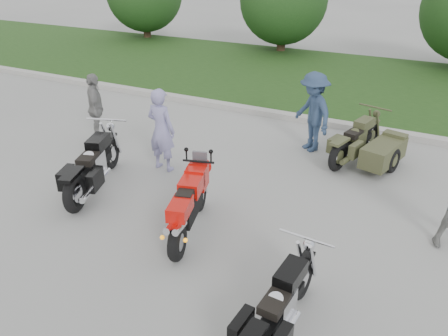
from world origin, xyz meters
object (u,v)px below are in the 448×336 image
at_px(cruiser_sidecar, 371,148).
at_px(person_denim, 313,112).
at_px(sportbike_red, 188,204).
at_px(person_stripe, 161,130).
at_px(cruiser_right, 277,313).
at_px(cruiser_left, 92,168).
at_px(person_back, 96,108).

xyz_separation_m(cruiser_sidecar, person_denim, (-1.35, 0.22, 0.50)).
height_order(sportbike_red, person_stripe, person_stripe).
height_order(sportbike_red, person_denim, person_denim).
xyz_separation_m(cruiser_right, person_denim, (-1.25, 5.41, 0.48)).
relative_size(sportbike_red, cruiser_right, 0.92).
relative_size(cruiser_left, person_denim, 1.29).
bearing_deg(person_denim, cruiser_left, -90.07).
height_order(cruiser_left, cruiser_right, cruiser_left).
bearing_deg(person_back, cruiser_right, -164.55).
bearing_deg(sportbike_red, cruiser_sidecar, 45.69).
bearing_deg(cruiser_sidecar, person_denim, -174.63).
xyz_separation_m(cruiser_sidecar, person_stripe, (-3.75, -2.08, 0.47)).
distance_m(cruiser_left, person_denim, 4.77).
relative_size(cruiser_left, cruiser_right, 1.11).
height_order(cruiser_sidecar, person_back, person_back).
bearing_deg(cruiser_sidecar, cruiser_left, -127.44).
distance_m(sportbike_red, person_denim, 4.13).
bearing_deg(cruiser_sidecar, cruiser_right, -76.46).
relative_size(cruiser_right, person_back, 1.29).
bearing_deg(person_stripe, person_denim, -131.94).
distance_m(sportbike_red, cruiser_sidecar, 4.36).
bearing_deg(person_stripe, person_back, -9.67).
xyz_separation_m(person_stripe, person_back, (-2.18, 0.54, -0.05)).
relative_size(cruiser_sidecar, person_stripe, 1.24).
bearing_deg(sportbike_red, cruiser_left, 154.46).
xyz_separation_m(person_stripe, person_denim, (2.40, 2.30, 0.03)).
relative_size(cruiser_left, person_stripe, 1.34).
bearing_deg(sportbike_red, person_stripe, 118.01).
bearing_deg(person_stripe, cruiser_left, 68.58).
relative_size(cruiser_right, cruiser_sidecar, 0.98).
distance_m(cruiser_left, cruiser_right, 4.65).
distance_m(cruiser_right, person_stripe, 4.81).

